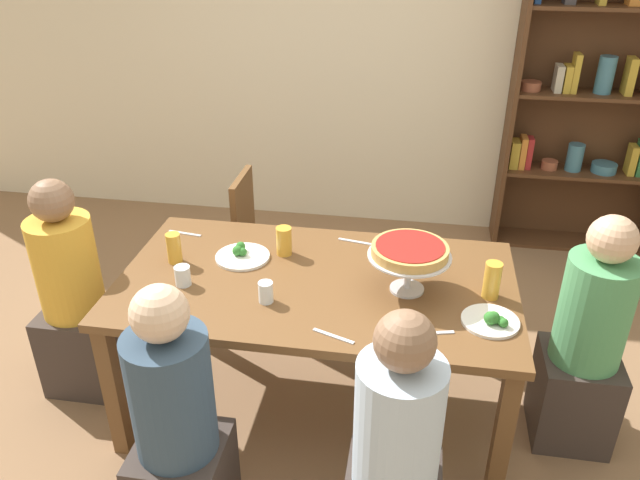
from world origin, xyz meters
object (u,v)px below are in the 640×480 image
(beer_glass_amber_short, at_px, (284,241))
(water_glass_clear_near, at_px, (183,276))
(salad_plate_near_diner, at_px, (242,255))
(beer_glass_amber_spare, at_px, (174,248))
(deep_dish_pizza_stand, at_px, (410,253))
(salad_plate_far_diner, at_px, (492,320))
(water_glass_clear_far, at_px, (266,292))
(cutlery_spare_fork, at_px, (333,336))
(diner_head_west, at_px, (75,303))
(diner_near_left, at_px, (178,437))
(chair_far_left, at_px, (262,238))
(cutlery_knife_far, at_px, (404,246))
(cutlery_fork_far, at_px, (432,333))
(cutlery_knife_near, at_px, (185,233))
(diner_near_right, at_px, (395,469))
(bookshelf, at_px, (596,92))
(cutlery_fork_near, at_px, (356,242))
(diner_head_east, at_px, (584,350))
(beer_glass_amber_tall, at_px, (492,280))
(dining_table, at_px, (316,295))

(beer_glass_amber_short, xyz_separation_m, water_glass_clear_near, (-0.38, -0.34, -0.02))
(salad_plate_near_diner, height_order, beer_glass_amber_spare, beer_glass_amber_spare)
(deep_dish_pizza_stand, xyz_separation_m, salad_plate_far_diner, (0.35, -0.20, -0.17))
(water_glass_clear_far, height_order, cutlery_spare_fork, water_glass_clear_far)
(diner_head_west, distance_m, salad_plate_near_diner, 0.88)
(diner_near_left, height_order, salad_plate_near_diner, diner_near_left)
(deep_dish_pizza_stand, bearing_deg, chair_far_left, 136.63)
(cutlery_knife_far, bearing_deg, cutlery_fork_far, 115.51)
(beer_glass_amber_short, distance_m, cutlery_knife_near, 0.56)
(diner_near_right, distance_m, beer_glass_amber_spare, 1.42)
(bookshelf, xyz_separation_m, beer_glass_amber_spare, (-2.22, -1.97, -0.30))
(salad_plate_near_diner, bearing_deg, bookshelf, 44.33)
(diner_near_right, height_order, water_glass_clear_near, diner_near_right)
(diner_head_west, height_order, chair_far_left, diner_head_west)
(cutlery_knife_near, bearing_deg, diner_near_right, 144.26)
(cutlery_knife_far, height_order, cutlery_spare_fork, same)
(diner_near_left, relative_size, deep_dish_pizza_stand, 3.21)
(diner_head_west, bearing_deg, chair_far_left, 47.84)
(deep_dish_pizza_stand, xyz_separation_m, cutlery_knife_near, (-1.14, 0.34, -0.18))
(bookshelf, bearing_deg, cutlery_fork_near, -130.64)
(water_glass_clear_far, distance_m, cutlery_fork_far, 0.71)
(diner_head_east, height_order, cutlery_spare_fork, diner_head_east)
(diner_near_left, bearing_deg, cutlery_knife_near, 17.69)
(chair_far_left, height_order, water_glass_clear_near, chair_far_left)
(diner_head_east, xyz_separation_m, cutlery_spare_fork, (-1.07, -0.41, 0.25))
(diner_head_east, bearing_deg, salad_plate_near_diner, -4.63)
(beer_glass_amber_spare, xyz_separation_m, cutlery_knife_near, (-0.06, 0.28, -0.07))
(diner_near_right, bearing_deg, beer_glass_amber_short, 31.28)
(beer_glass_amber_tall, xyz_separation_m, beer_glass_amber_spare, (-1.44, 0.06, -0.01))
(bookshelf, height_order, beer_glass_amber_short, bookshelf)
(salad_plate_far_diner, distance_m, water_glass_clear_near, 1.33)
(cutlery_fork_near, bearing_deg, beer_glass_amber_spare, 32.76)
(chair_far_left, relative_size, beer_glass_amber_short, 6.22)
(diner_near_left, bearing_deg, salad_plate_near_diner, -0.22)
(diner_head_east, relative_size, cutlery_knife_near, 6.39)
(chair_far_left, xyz_separation_m, beer_glass_amber_short, (0.27, -0.60, 0.32))
(diner_head_east, xyz_separation_m, beer_glass_amber_short, (-1.40, 0.20, 0.32))
(salad_plate_far_diner, xyz_separation_m, cutlery_fork_far, (-0.24, -0.10, -0.02))
(cutlery_fork_near, distance_m, cutlery_spare_fork, 0.78)
(chair_far_left, xyz_separation_m, cutlery_fork_near, (0.60, -0.42, 0.26))
(diner_near_right, relative_size, beer_glass_amber_short, 8.22)
(diner_near_left, relative_size, beer_glass_amber_tall, 6.94)
(dining_table, xyz_separation_m, beer_glass_amber_spare, (-0.68, 0.05, 0.15))
(dining_table, relative_size, chair_far_left, 2.05)
(bookshelf, bearing_deg, dining_table, -127.35)
(cutlery_fork_far, relative_size, cutlery_knife_far, 1.00)
(diner_head_east, height_order, water_glass_clear_near, diner_head_east)
(dining_table, relative_size, cutlery_fork_near, 9.89)
(cutlery_fork_far, bearing_deg, cutlery_fork_near, 104.47)
(cutlery_fork_far, distance_m, cutlery_spare_fork, 0.39)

